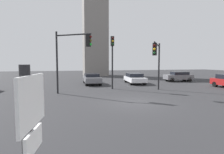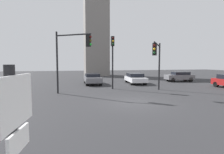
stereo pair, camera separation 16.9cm
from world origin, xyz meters
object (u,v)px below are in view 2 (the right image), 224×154
car_3 (135,78)px  car_4 (180,76)px  traffic_light_0 (72,50)px  traffic_light_1 (113,53)px  traffic_light_2 (157,56)px  car_0 (92,78)px

car_3 → car_4: size_ratio=1.15×
traffic_light_0 → traffic_light_1: 4.77m
traffic_light_2 → car_4: 11.78m
traffic_light_0 → traffic_light_2: traffic_light_0 is taller
traffic_light_1 → traffic_light_2: size_ratio=1.16×
car_0 → car_4: bearing=92.2°
traffic_light_1 → car_3: traffic_light_1 is taller
traffic_light_2 → car_3: (0.75, 7.33, -2.63)m
traffic_light_0 → car_0: (2.65, 7.04, -3.09)m
traffic_light_1 → traffic_light_2: traffic_light_1 is taller
car_3 → car_4: car_4 is taller
traffic_light_0 → traffic_light_1: bearing=60.9°
car_0 → car_3: (5.66, -0.60, -0.02)m
traffic_light_0 → traffic_light_2: 7.64m
traffic_light_0 → car_4: 17.52m
traffic_light_1 → car_0: (-1.53, 4.74, -3.06)m
traffic_light_0 → car_0: 8.13m
traffic_light_0 → car_3: size_ratio=1.13×
traffic_light_1 → traffic_light_2: bearing=47.2°
traffic_light_2 → car_4: size_ratio=1.12×
traffic_light_0 → traffic_light_2: size_ratio=1.16×
traffic_light_0 → car_4: (15.63, 7.29, -3.07)m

